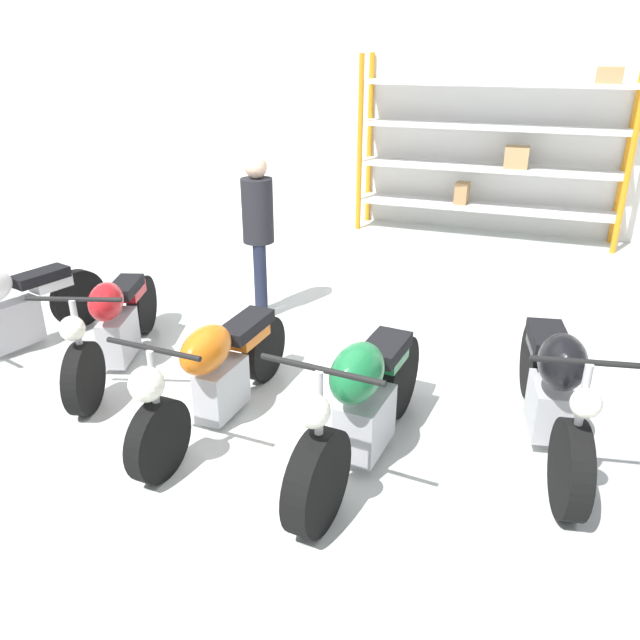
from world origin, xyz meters
TOP-DOWN VIEW (x-y plane):
  - ground_plane at (0.00, 0.00)m, footprint 30.00×30.00m
  - back_wall at (0.00, 6.09)m, footprint 30.00×0.08m
  - shelving_rack at (0.74, 5.73)m, footprint 3.80×0.63m
  - motorcycle_white at (-3.02, 0.19)m, footprint 0.81×2.08m
  - motorcycle_red at (-1.89, 0.30)m, footprint 0.93×2.03m
  - motorcycle_orange at (-0.61, -0.21)m, footprint 0.70×2.05m
  - motorcycle_green at (0.56, -0.32)m, footprint 0.75×2.07m
  - motorcycle_black at (1.77, 0.34)m, footprint 0.70×2.06m
  - person_browsing at (-1.18, 1.81)m, footprint 0.43×0.43m

SIDE VIEW (x-z plane):
  - ground_plane at x=0.00m, z-range 0.00..0.00m
  - motorcycle_red at x=-1.89m, z-range -0.07..0.89m
  - motorcycle_white at x=-3.02m, z-range -0.05..0.92m
  - motorcycle_orange at x=-0.61m, z-range -0.04..0.91m
  - motorcycle_black at x=1.77m, z-range -0.07..0.97m
  - motorcycle_green at x=0.56m, z-range -0.07..0.99m
  - person_browsing at x=-1.18m, z-range 0.15..1.83m
  - shelving_rack at x=0.74m, z-range 0.03..2.59m
  - back_wall at x=0.00m, z-range 0.00..3.60m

